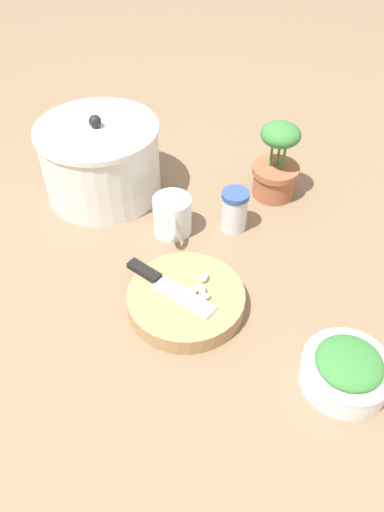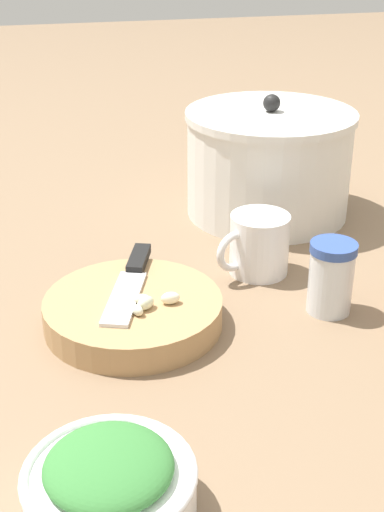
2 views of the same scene
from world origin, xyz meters
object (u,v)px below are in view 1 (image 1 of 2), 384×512
at_px(cutting_board, 187,300).
at_px(chef_knife, 165,284).
at_px(stock_pot, 101,161).
at_px(spice_jar, 234,210).
at_px(herb_bowl, 347,370).
at_px(garlic_cloves, 202,287).
at_px(coffee_mug, 172,216).
at_px(potted_herb, 276,166).

xyz_separation_m(cutting_board, chef_knife, (-0.05, 0.01, 0.02)).
relative_size(chef_knife, stock_pot, 0.72).
bearing_deg(chef_knife, spice_jar, -175.96).
bearing_deg(spice_jar, herb_bowl, -49.03).
bearing_deg(stock_pot, garlic_cloves, -38.35).
relative_size(coffee_mug, potted_herb, 0.61).
relative_size(garlic_cloves, stock_pot, 0.23).
bearing_deg(potted_herb, spice_jar, -111.21).
relative_size(chef_knife, garlic_cloves, 3.07).
height_order(herb_bowl, stock_pot, stock_pot).
relative_size(chef_knife, coffee_mug, 1.76).
distance_m(cutting_board, spice_jar, 0.25).
height_order(coffee_mug, stock_pot, stock_pot).
xyz_separation_m(garlic_cloves, spice_jar, (-0.00, 0.23, 0.00)).
height_order(cutting_board, chef_knife, chef_knife).
distance_m(garlic_cloves, spice_jar, 0.23).
relative_size(spice_jar, stock_pot, 0.35).
bearing_deg(potted_herb, herb_bowl, -64.85).
distance_m(cutting_board, herb_bowl, 0.31).
distance_m(herb_bowl, stock_pot, 0.70).
xyz_separation_m(coffee_mug, stock_pot, (-0.21, 0.08, 0.04)).
relative_size(garlic_cloves, spice_jar, 0.68).
xyz_separation_m(cutting_board, potted_herb, (0.08, 0.40, 0.06)).
distance_m(chef_knife, potted_herb, 0.42).
height_order(chef_knife, potted_herb, potted_herb).
bearing_deg(spice_jar, potted_herb, 68.79).
bearing_deg(herb_bowl, garlic_cloves, 162.50).
bearing_deg(stock_pot, spice_jar, -4.89).
relative_size(herb_bowl, potted_herb, 0.80).
height_order(coffee_mug, potted_herb, potted_herb).
height_order(cutting_board, spice_jar, spice_jar).
bearing_deg(garlic_cloves, stock_pot, 141.65).
bearing_deg(cutting_board, potted_herb, 78.55).
height_order(garlic_cloves, spice_jar, spice_jar).
bearing_deg(cutting_board, herb_bowl, -12.89).
bearing_deg(chef_knife, stock_pot, -116.65).
xyz_separation_m(cutting_board, stock_pot, (-0.31, 0.28, 0.07)).
distance_m(spice_jar, stock_pot, 0.33).
height_order(spice_jar, potted_herb, potted_herb).
relative_size(spice_jar, potted_herb, 0.51).
xyz_separation_m(herb_bowl, coffee_mug, (-0.40, 0.26, 0.01)).
distance_m(cutting_board, garlic_cloves, 0.04).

